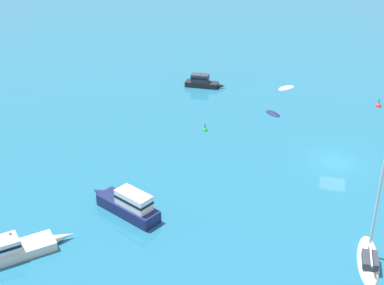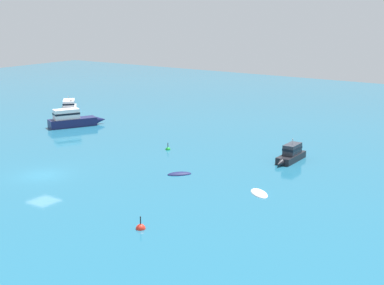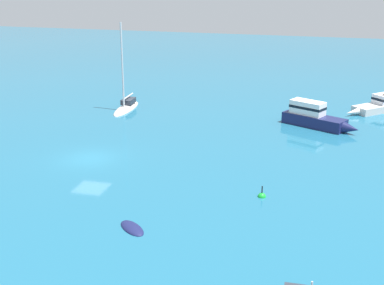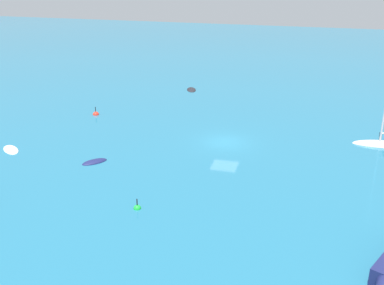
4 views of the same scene
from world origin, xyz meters
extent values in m
plane|color=#1E607F|center=(0.00, 0.00, 0.00)|extent=(160.00, 160.00, 0.00)
ellipsoid|color=silver|center=(14.87, 2.86, 0.00)|extent=(6.22, 1.79, 0.88)
cube|color=#2D333D|center=(15.61, 2.89, 0.70)|extent=(1.89, 1.17, 0.51)
cylinder|color=silver|center=(14.25, 2.84, 4.76)|extent=(0.19, 0.19, 8.63)
cylinder|color=silver|center=(15.64, 2.89, 1.20)|extent=(2.78, 0.24, 0.15)
cube|color=silver|center=(21.26, -23.07, 0.37)|extent=(6.07, 6.13, 0.73)
cone|color=silver|center=(18.39, -20.15, 0.37)|extent=(1.68, 1.69, 0.73)
cylinder|color=white|center=(20.81, -23.14, 1.22)|extent=(0.32, 0.32, 0.97)
sphere|color=gray|center=(20.81, -23.14, 1.83)|extent=(0.24, 0.24, 0.24)
cube|color=#191E4C|center=(13.60, -16.59, 0.53)|extent=(4.29, 6.20, 1.06)
cone|color=#191E4C|center=(11.96, -19.92, 0.53)|extent=(1.62, 1.82, 1.06)
cube|color=white|center=(13.94, -15.90, 1.70)|extent=(2.70, 3.48, 1.28)
cube|color=black|center=(13.94, -15.90, 1.76)|extent=(2.76, 3.53, 0.24)
cylinder|color=blue|center=(13.68, -16.38, 1.59)|extent=(0.32, 0.32, 1.05)
sphere|color=#D78954|center=(13.68, -16.38, 2.23)|extent=(0.24, 0.24, 0.24)
ellipsoid|color=#191E4C|center=(-10.10, -7.49, 0.00)|extent=(2.24, 2.32, 0.45)
sphere|color=green|center=(-3.68, -14.13, 0.00)|extent=(0.55, 0.55, 0.55)
cylinder|color=black|center=(-3.68, -14.13, 0.52)|extent=(0.08, 0.08, 0.49)
camera|label=1|loc=(49.81, -1.42, 26.58)|focal=51.88mm
camera|label=2|loc=(-39.67, 32.60, 15.19)|focal=52.81mm
camera|label=3|loc=(-36.06, -18.11, 14.63)|focal=50.08mm
camera|label=4|loc=(7.46, -41.90, 16.89)|focal=44.61mm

